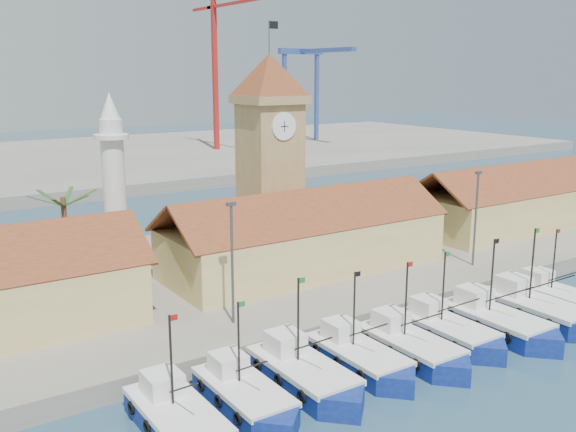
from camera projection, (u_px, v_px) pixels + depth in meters
ground at (471, 361)px, 44.16m from camera, size 400.00×400.00×0.00m
quay at (281, 265)px, 63.49m from camera, size 140.00×32.00×1.50m
terminal at (56, 163)px, 133.27m from camera, size 240.00×80.00×2.00m
boat_0 at (180, 423)px, 35.07m from camera, size 3.43×9.39×7.10m
boat_1 at (246, 398)px, 37.81m from camera, size 3.29×9.00×6.81m
boat_2 at (306, 377)px, 40.28m from camera, size 3.59×9.85×7.45m
boat_3 at (361, 360)px, 42.81m from camera, size 3.38×9.26×7.01m
boat_4 at (413, 349)px, 44.38m from camera, size 3.47×9.50×7.19m
boat_5 at (450, 333)px, 47.12m from camera, size 3.42×9.38×7.10m
boat_6 at (499, 324)px, 48.64m from camera, size 3.71×10.16×7.68m
boat_7 at (539, 312)px, 51.06m from camera, size 3.81×10.45×7.91m
boat_8 at (560, 299)px, 54.24m from camera, size 3.38×9.25×7.00m
hall_center at (305, 243)px, 59.53m from camera, size 27.04×10.13×7.61m
hall_right at (523, 204)px, 76.82m from camera, size 31.20×10.13×7.61m
clock_tower at (270, 151)px, 62.64m from camera, size 5.80×5.80×22.70m
minaret at (114, 185)px, 56.65m from camera, size 3.00×3.00×16.30m
palm_tree at (66, 236)px, 53.09m from camera, size 5.60×5.03×8.39m
lamp_posts at (366, 234)px, 52.75m from camera, size 80.70×0.25×9.03m
crane_red_right at (218, 51)px, 141.85m from camera, size 1.00×32.93×39.46m
gantry at (309, 69)px, 159.87m from camera, size 13.00×22.00×23.20m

